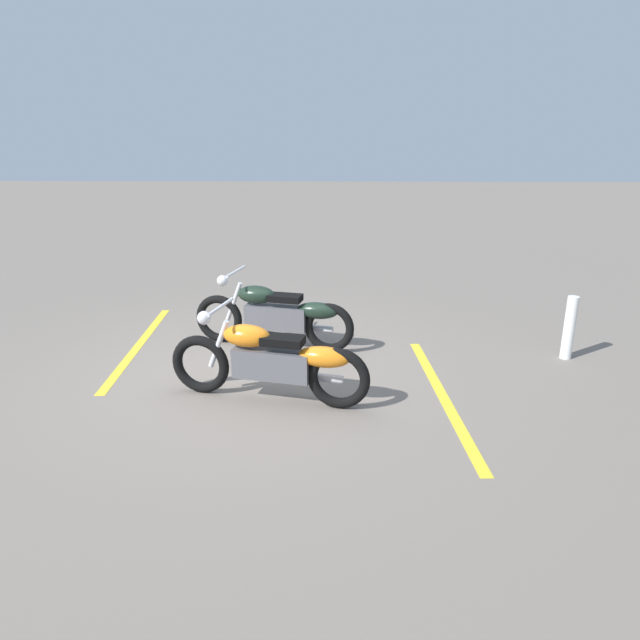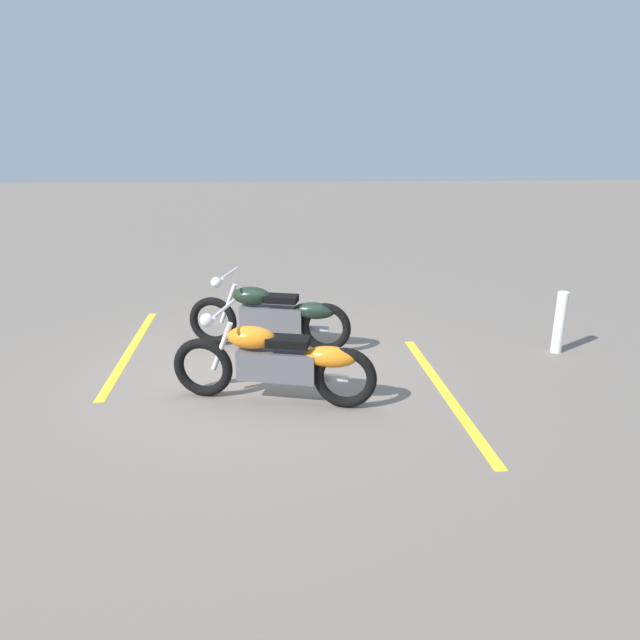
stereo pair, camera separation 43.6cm
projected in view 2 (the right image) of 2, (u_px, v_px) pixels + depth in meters
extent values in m
plane|color=slate|center=(249.00, 372.00, 6.84)|extent=(60.00, 60.00, 0.00)
torus|color=black|center=(203.00, 367.00, 6.11)|extent=(0.68, 0.26, 0.67)
torus|color=black|center=(345.00, 378.00, 5.85)|extent=(0.68, 0.26, 0.67)
cube|color=#59595E|center=(277.00, 365.00, 5.94)|extent=(0.87, 0.40, 0.32)
ellipsoid|color=orange|center=(251.00, 337.00, 5.90)|extent=(0.57, 0.39, 0.24)
ellipsoid|color=orange|center=(330.00, 357.00, 5.80)|extent=(0.60, 0.36, 0.22)
cube|color=black|center=(288.00, 341.00, 5.83)|extent=(0.48, 0.33, 0.09)
cylinder|color=silver|center=(222.00, 346.00, 5.99)|extent=(0.27, 0.12, 0.56)
cylinder|color=silver|center=(224.00, 309.00, 5.85)|extent=(0.17, 0.61, 0.04)
sphere|color=silver|center=(207.00, 320.00, 5.93)|extent=(0.15, 0.15, 0.15)
cylinder|color=silver|center=(316.00, 377.00, 6.06)|extent=(0.70, 0.25, 0.09)
torus|color=black|center=(213.00, 321.00, 7.65)|extent=(0.68, 0.26, 0.67)
torus|color=black|center=(326.00, 328.00, 7.38)|extent=(0.68, 0.26, 0.67)
cube|color=#59595E|center=(272.00, 318.00, 7.48)|extent=(0.87, 0.41, 0.32)
ellipsoid|color=black|center=(252.00, 296.00, 7.43)|extent=(0.57, 0.39, 0.24)
ellipsoid|color=black|center=(314.00, 311.00, 7.34)|extent=(0.60, 0.36, 0.22)
cube|color=black|center=(281.00, 299.00, 7.37)|extent=(0.48, 0.33, 0.09)
cylinder|color=silver|center=(228.00, 303.00, 7.52)|extent=(0.27, 0.12, 0.56)
cylinder|color=silver|center=(230.00, 273.00, 7.38)|extent=(0.18, 0.61, 0.04)
sphere|color=silver|center=(216.00, 282.00, 7.46)|extent=(0.15, 0.15, 0.15)
cylinder|color=silver|center=(304.00, 328.00, 7.59)|extent=(0.70, 0.25, 0.09)
cylinder|color=white|center=(560.00, 322.00, 7.34)|extent=(0.14, 0.14, 0.83)
cube|color=yellow|center=(131.00, 349.00, 7.55)|extent=(0.28, 3.20, 0.01)
cube|color=yellow|center=(444.00, 391.00, 6.31)|extent=(0.28, 3.20, 0.01)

